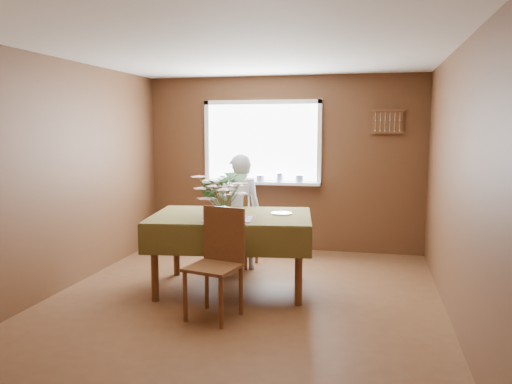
% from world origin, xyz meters
% --- Properties ---
extents(floor, '(4.50, 4.50, 0.00)m').
position_xyz_m(floor, '(0.00, 0.00, 0.00)').
color(floor, '#57341D').
rests_on(floor, ground).
extents(ceiling, '(4.50, 4.50, 0.00)m').
position_xyz_m(ceiling, '(0.00, 0.00, 2.50)').
color(ceiling, white).
rests_on(ceiling, wall_back).
extents(wall_back, '(4.00, 0.00, 4.00)m').
position_xyz_m(wall_back, '(0.00, 2.25, 1.25)').
color(wall_back, brown).
rests_on(wall_back, floor).
extents(wall_front, '(4.00, 0.00, 4.00)m').
position_xyz_m(wall_front, '(0.00, -2.25, 1.25)').
color(wall_front, brown).
rests_on(wall_front, floor).
extents(wall_left, '(0.00, 4.50, 4.50)m').
position_xyz_m(wall_left, '(-2.00, 0.00, 1.25)').
color(wall_left, brown).
rests_on(wall_left, floor).
extents(wall_right, '(0.00, 4.50, 4.50)m').
position_xyz_m(wall_right, '(2.00, 0.00, 1.25)').
color(wall_right, brown).
rests_on(wall_right, floor).
extents(window_assembly, '(1.72, 0.20, 1.22)m').
position_xyz_m(window_assembly, '(-0.29, 2.20, 1.35)').
color(window_assembly, white).
rests_on(window_assembly, wall_back).
extents(spoon_rack, '(0.44, 0.05, 0.33)m').
position_xyz_m(spoon_rack, '(1.45, 2.22, 1.85)').
color(spoon_rack, brown).
rests_on(spoon_rack, wall_back).
extents(dining_table, '(1.86, 1.40, 0.84)m').
position_xyz_m(dining_table, '(-0.21, 0.28, 0.73)').
color(dining_table, brown).
rests_on(dining_table, floor).
extents(chair_far, '(0.47, 0.47, 0.95)m').
position_xyz_m(chair_far, '(-0.40, 1.15, 0.52)').
color(chair_far, brown).
rests_on(chair_far, floor).
extents(chair_near, '(0.53, 0.53, 1.02)m').
position_xyz_m(chair_near, '(-0.12, -0.49, 0.55)').
color(chair_near, brown).
rests_on(chair_near, floor).
extents(seated_woman, '(0.61, 0.49, 1.45)m').
position_xyz_m(seated_woman, '(-0.33, 1.06, 0.72)').
color(seated_woman, white).
rests_on(seated_woman, floor).
extents(flower_bouquet, '(0.51, 0.51, 0.44)m').
position_xyz_m(flower_bouquet, '(-0.23, 0.01, 1.12)').
color(flower_bouquet, white).
rests_on(flower_bouquet, dining_table).
extents(side_plate, '(0.24, 0.24, 0.01)m').
position_xyz_m(side_plate, '(0.31, 0.45, 0.84)').
color(side_plate, white).
rests_on(side_plate, dining_table).
extents(table_knife, '(0.06, 0.20, 0.00)m').
position_xyz_m(table_knife, '(-0.02, 0.10, 0.84)').
color(table_knife, silver).
rests_on(table_knife, dining_table).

